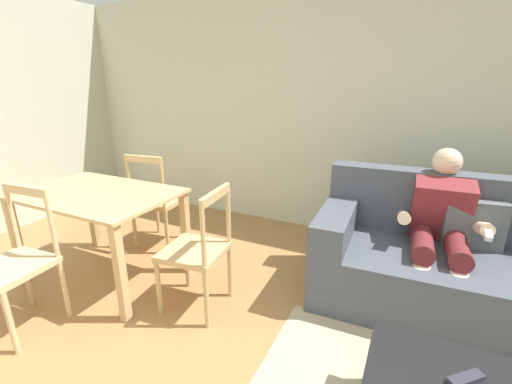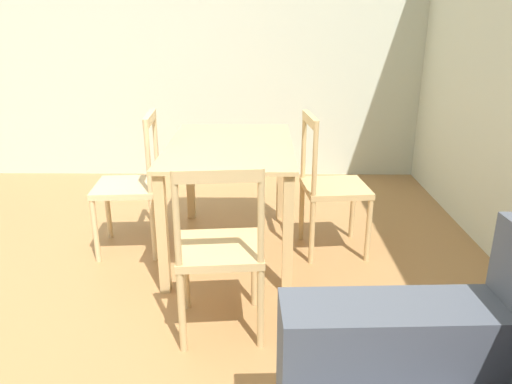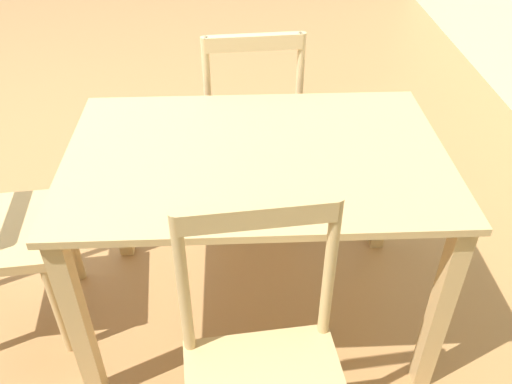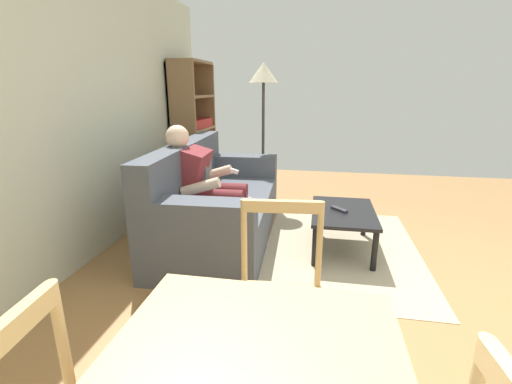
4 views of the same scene
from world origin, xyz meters
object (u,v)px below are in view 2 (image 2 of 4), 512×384
(dining_table, at_px, (230,162))
(dining_chair_by_doorway, at_px, (131,186))
(dining_chair_near_wall, at_px, (331,187))
(dining_chair_facing_couch, at_px, (220,251))

(dining_table, distance_m, dining_chair_by_doorway, 0.70)
(dining_table, bearing_deg, dining_chair_near_wall, 89.73)
(dining_table, height_order, dining_chair_by_doorway, dining_chair_by_doorway)
(dining_chair_near_wall, bearing_deg, dining_chair_facing_couch, -35.37)
(dining_chair_facing_couch, bearing_deg, dining_chair_by_doorway, -144.56)
(dining_chair_near_wall, xyz_separation_m, dining_chair_by_doorway, (-0.01, -1.36, 0.00))
(dining_chair_by_doorway, bearing_deg, dining_chair_facing_couch, 35.44)
(dining_chair_near_wall, relative_size, dining_chair_facing_couch, 1.04)
(dining_table, xyz_separation_m, dining_chair_facing_couch, (0.96, 0.00, -0.18))
(dining_table, height_order, dining_chair_near_wall, dining_chair_near_wall)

